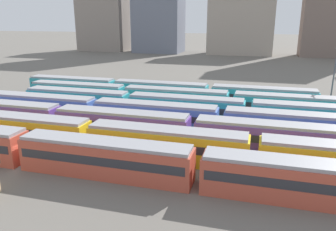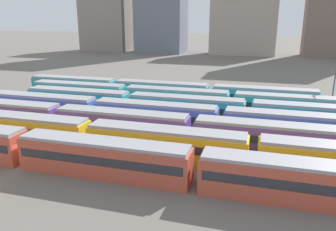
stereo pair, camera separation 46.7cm
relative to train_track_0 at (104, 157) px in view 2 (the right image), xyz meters
The scene contains 8 objects.
ground_plane 18.73m from the train_track_0, 123.13° to the left, with size 600.00×600.00×0.00m, color #666059.
train_track_0 is the anchor object (origin of this frame).
train_track_4 24.60m from the train_track_0, 57.72° to the left, with size 74.70×3.06×3.75m.
train_track_5 27.92m from the train_track_0, 68.63° to the left, with size 74.70×3.06×3.75m.
train_track_6 31.40m from the train_track_0, 96.55° to the left, with size 55.80×3.06×3.75m.
catenary_pole_1 43.78m from the train_track_0, 52.10° to the left, with size 0.24×3.20×10.90m.
distant_building_0 135.33m from the train_track_0, 115.97° to the left, with size 22.20×13.54×24.79m, color gray.
distant_building_2 121.95m from the train_track_0, 87.52° to the left, with size 27.23×13.21×26.57m, color #A89989.
Camera 2 is at (24.95, -27.71, 15.42)m, focal length 35.36 mm.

